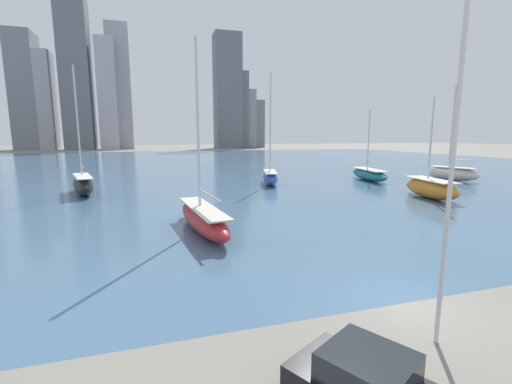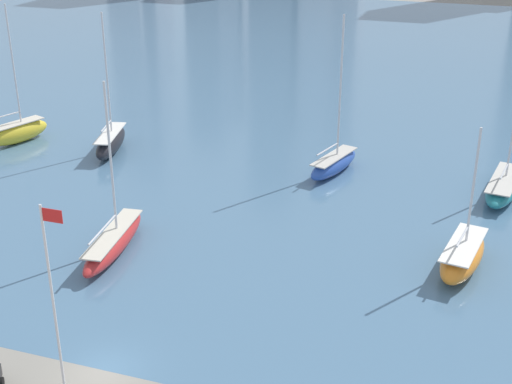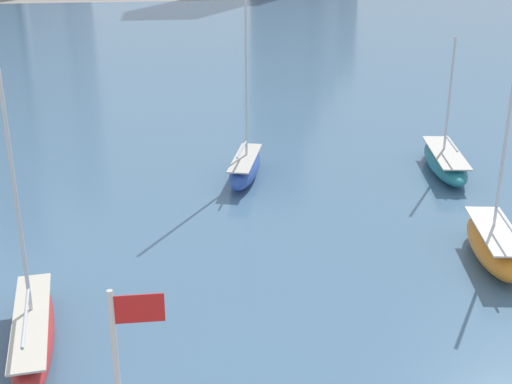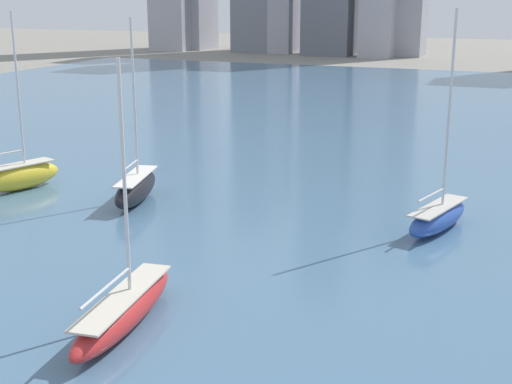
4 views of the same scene
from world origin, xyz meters
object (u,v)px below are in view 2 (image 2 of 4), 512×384
Objects in this scene: flag_pole at (53,297)px; sailboat_blue at (334,163)px; sailboat_red at (114,241)px; sailboat_black at (111,142)px; sailboat_orange at (463,256)px; sailboat_teal at (504,186)px; sailboat_yellow at (18,132)px.

flag_pole is 0.77× the size of sailboat_blue.
sailboat_blue is (12.09, 20.62, 0.07)m from sailboat_red.
sailboat_orange is at bearing -34.24° from sailboat_black.
sailboat_black reaches higher than sailboat_red.
sailboat_teal is at bearing -11.89° from sailboat_black.
sailboat_black is at bearing 112.85° from sailboat_red.
sailboat_blue reaches higher than sailboat_red.
sailboat_black is 1.37× the size of sailboat_teal.
sailboat_yellow is (-26.83, 33.58, -4.96)m from flag_pole.
flag_pole is 36.69m from sailboat_blue.
sailboat_black reaches higher than sailboat_teal.
sailboat_red is at bearing -104.63° from sailboat_blue.
sailboat_yellow is at bearing -169.36° from sailboat_teal.
flag_pole is 16.82m from sailboat_red.
sailboat_orange is 0.81× the size of sailboat_red.
sailboat_teal is 0.69× the size of sailboat_blue.
flag_pole is at bearing -31.41° from sailboat_yellow.
sailboat_black is at bearing -159.99° from sailboat_blue.
flag_pole is at bearing -123.71° from sailboat_orange.
sailboat_teal is at bearing 22.02° from sailboat_yellow.
sailboat_teal is (22.12, 35.34, -5.27)m from flag_pole.
sailboat_blue reaches higher than sailboat_black.
sailboat_yellow is 48.98m from sailboat_teal.
sailboat_teal is at bearing 14.44° from sailboat_blue.
sailboat_blue is at bearing 23.56° from sailboat_yellow.
sailboat_black is at bearing 169.08° from sailboat_orange.
sailboat_blue is (6.77, 35.69, -5.15)m from flag_pole.
sailboat_black is (10.79, 0.41, -0.04)m from sailboat_yellow.
flag_pole is 1.08× the size of sailboat_orange.
sailboat_black reaches higher than sailboat_orange.
sailboat_teal is at bearing 89.19° from sailboat_orange.
sailboat_blue is (22.81, 1.70, -0.14)m from sailboat_black.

